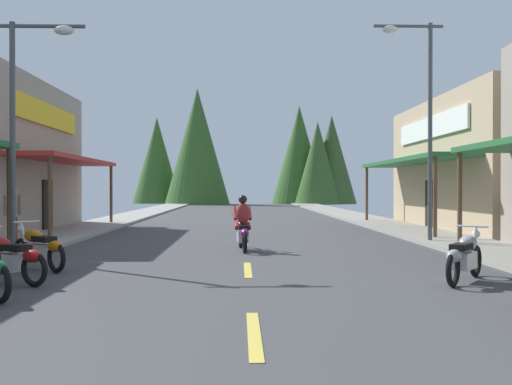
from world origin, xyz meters
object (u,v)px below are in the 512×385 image
Objects in this scene: streetlamp_right at (420,102)px; pedestrian_by_shop at (12,212)px; streetlamp_left at (27,103)px; motorcycle_parked_right_4 at (464,256)px; rider_cruising_lead at (243,227)px; motorcycle_parked_left_3 at (7,257)px; motorcycle_parked_left_4 at (39,247)px.

streetlamp_right is 13.06m from pedestrian_by_shop.
motorcycle_parked_right_4 is (9.54, -3.96, -3.40)m from streetlamp_left.
rider_cruising_lead is (5.40, 1.74, -3.23)m from streetlamp_left.
pedestrian_by_shop is at bearing -177.97° from streetlamp_right.
streetlamp_right is at bearing -75.44° from rider_cruising_lead.
motorcycle_parked_left_3 is at bearing 148.29° from pedestrian_by_shop.
streetlamp_left reaches higher than motorcycle_parked_left_4.
pedestrian_by_shop is (-11.12, 7.18, 0.55)m from motorcycle_parked_right_4.
streetlamp_left is 0.85× the size of streetlamp_right.
streetlamp_right is at bearing -139.66° from pedestrian_by_shop.
streetlamp_left is at bearing -44.97° from motorcycle_parked_left_3.
rider_cruising_lead is (-5.62, -1.92, -3.82)m from streetlamp_right.
motorcycle_parked_left_3 is (-9.99, -7.61, -3.99)m from streetlamp_right.
streetlamp_left reaches higher than rider_cruising_lead.
rider_cruising_lead is (-4.14, 5.71, 0.17)m from motorcycle_parked_right_4.
motorcycle_parked_right_4 and motorcycle_parked_left_3 have the same top height.
streetlamp_right is 3.68× the size of motorcycle_parked_left_3.
streetlamp_right reaches higher than pedestrian_by_shop.
streetlamp_right is 13.18m from motorcycle_parked_left_3.
pedestrian_by_shop is at bearing 73.83° from rider_cruising_lead.
streetlamp_right is at bearing 18.38° from streetlamp_left.
motorcycle_parked_left_4 is (-8.56, 1.89, 0.00)m from motorcycle_parked_right_4.
pedestrian_by_shop is at bearing 116.14° from streetlamp_left.
motorcycle_parked_right_4 is (-1.48, -7.62, -3.99)m from streetlamp_right.
streetlamp_right is 3.92× the size of pedestrian_by_shop.
pedestrian_by_shop reaches higher than motorcycle_parked_right_4.
pedestrian_by_shop is (-2.56, 5.28, 0.55)m from motorcycle_parked_left_4.
motorcycle_parked_left_3 is at bearing 126.18° from motorcycle_parked_right_4.
streetlamp_left is at bearing -21.41° from motorcycle_parked_left_4.
streetlamp_right is 3.91× the size of motorcycle_parked_right_4.
streetlamp_right is at bearing 25.28° from motorcycle_parked_right_4.
motorcycle_parked_left_4 is (-0.05, 1.88, 0.00)m from motorcycle_parked_left_3.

